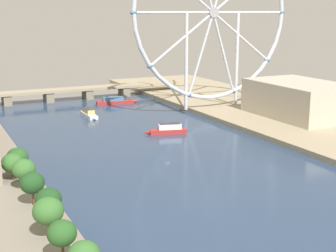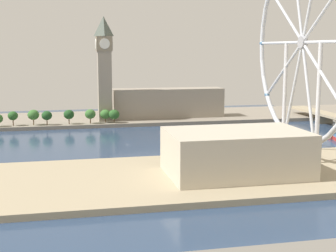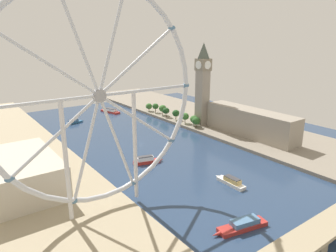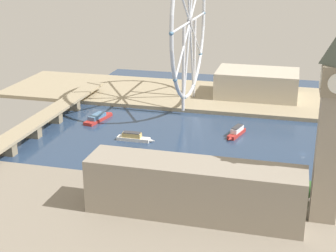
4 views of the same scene
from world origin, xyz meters
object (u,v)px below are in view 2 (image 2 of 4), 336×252
at_px(riverside_hall, 236,153).
at_px(tour_boat_1, 197,141).
at_px(clock_tower, 104,67).
at_px(ferris_wheel, 303,43).
at_px(tour_boat_3, 270,132).
at_px(parliament_block, 168,103).

relative_size(riverside_hall, tour_boat_1, 2.71).
relative_size(clock_tower, ferris_wheel, 0.71).
xyz_separation_m(tour_boat_1, tour_boat_3, (-26.71, 65.25, -0.25)).
xyz_separation_m(ferris_wheel, tour_boat_3, (-83.56, 19.39, -65.48)).
bearing_deg(tour_boat_3, clock_tower, -33.58).
bearing_deg(parliament_block, ferris_wheel, 12.95).
distance_m(clock_tower, tour_boat_1, 126.70).
bearing_deg(riverside_hall, tour_boat_1, 176.51).
bearing_deg(clock_tower, tour_boat_1, 26.29).
height_order(clock_tower, tour_boat_1, clock_tower).
xyz_separation_m(clock_tower, tour_boat_1, (105.64, 52.19, -46.59)).
xyz_separation_m(parliament_block, tour_boat_3, (90.77, 59.46, -13.68)).
distance_m(parliament_block, tour_boat_1, 118.39).
relative_size(clock_tower, tour_boat_1, 3.54).
relative_size(parliament_block, tour_boat_3, 3.83).
distance_m(riverside_hall, tour_boat_3, 138.56).
distance_m(ferris_wheel, tour_boat_3, 107.92).
bearing_deg(clock_tower, ferris_wheel, 31.11).
bearing_deg(parliament_block, clock_tower, -78.45).
height_order(riverside_hall, tour_boat_1, riverside_hall).
bearing_deg(clock_tower, riverside_hall, 13.28).
xyz_separation_m(riverside_hall, tour_boat_3, (-118.50, 70.85, -11.70)).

